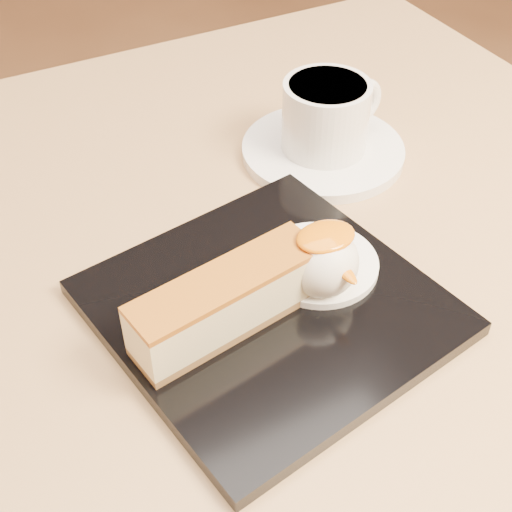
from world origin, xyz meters
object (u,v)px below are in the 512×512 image
cheesecake (227,301)px  saucer (323,151)px  dessert_plate (269,307)px  coffee_cup (327,114)px  table (265,396)px  ice_cream_scoop (323,262)px

cheesecake → saucer: bearing=32.5°
dessert_plate → saucer: size_ratio=1.47×
saucer → coffee_cup: coffee_cup is taller
dessert_plate → table: bearing=63.2°
dessert_plate → cheesecake: bearing=-171.9°
table → cheesecake: (-0.05, -0.04, 0.19)m
saucer → table: bearing=-136.2°
cheesecake → coffee_cup: (0.18, 0.16, 0.01)m
dessert_plate → ice_cream_scoop: size_ratio=4.28×
ice_cream_scoop → saucer: ice_cream_scoop is taller
coffee_cup → saucer: bearing=-180.0°
table → coffee_cup: bearing=43.4°
dessert_plate → saucer: (0.14, 0.15, -0.00)m
dessert_plate → cheesecake: cheesecake is taller
coffee_cup → ice_cream_scoop: bearing=-130.1°
table → saucer: 0.23m
cheesecake → coffee_cup: 0.24m
table → cheesecake: size_ratio=5.59×
ice_cream_scoop → dessert_plate: bearing=172.9°
table → dessert_plate: dessert_plate is taller
dessert_plate → coffee_cup: (0.14, 0.15, 0.04)m
saucer → ice_cream_scoop: bearing=-122.3°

